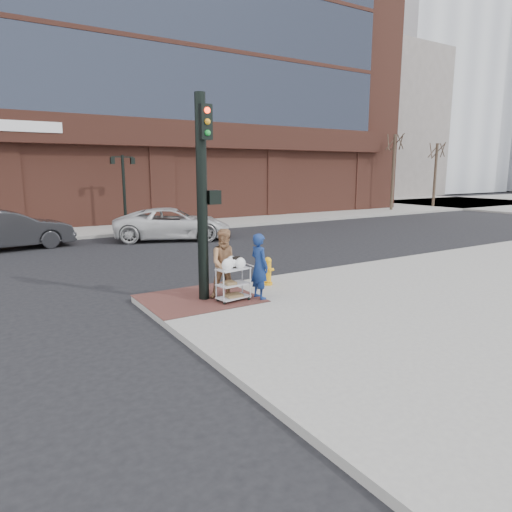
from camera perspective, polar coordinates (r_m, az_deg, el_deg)
ground at (r=11.25m, az=-2.38°, el=-6.69°), size 220.00×220.00×0.00m
sidewalk_far at (r=45.12m, az=-8.83°, el=6.42°), size 65.00×36.00×0.15m
brick_curb_ramp at (r=11.71m, az=-7.15°, el=-5.27°), size 2.80×2.40×0.01m
bank_building at (r=43.00m, az=-18.98°, el=24.71°), size 42.00×26.00×28.00m
filler_block at (r=65.76m, az=12.04°, el=15.41°), size 14.00×20.00×18.00m
bare_tree_a at (r=39.17m, az=17.01°, el=14.52°), size 1.80×1.80×7.20m
bare_tree_b at (r=44.11m, az=21.74°, el=13.14°), size 1.80×1.80×6.70m
lamp_post at (r=26.37m, az=-16.20°, el=8.68°), size 1.32×0.22×4.00m
traffic_signal_pole at (r=11.21m, az=-6.61°, el=7.92°), size 0.61×0.51×5.00m
woman_blue at (r=11.45m, az=0.42°, el=-1.29°), size 0.42×0.62×1.67m
pedestrian_tan at (r=11.51m, az=-3.75°, el=-0.98°), size 1.03×0.91×1.77m
sedan_dark at (r=22.09m, az=-28.62°, el=2.87°), size 5.33×2.41×1.70m
minivan_white at (r=22.67m, az=-10.38°, el=3.98°), size 6.13×4.50×1.55m
utility_cart at (r=11.31m, az=-2.86°, el=-3.14°), size 0.86×0.56×1.12m
fire_hydrant at (r=12.90m, az=1.49°, el=-1.85°), size 0.38×0.26×0.80m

